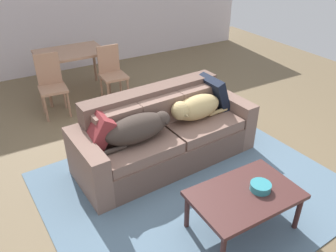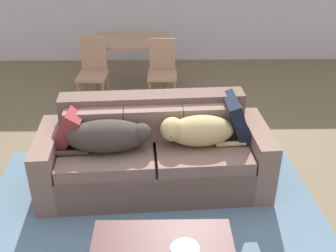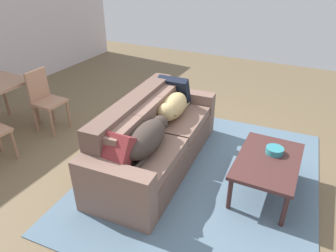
{
  "view_description": "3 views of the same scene",
  "coord_description": "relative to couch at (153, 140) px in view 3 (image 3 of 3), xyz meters",
  "views": [
    {
      "loc": [
        -1.78,
        -2.84,
        2.54
      ],
      "look_at": [
        -0.16,
        -0.05,
        0.63
      ],
      "focal_mm": 35.91,
      "sensor_mm": 36.0,
      "label": 1
    },
    {
      "loc": [
        0.02,
        -3.16,
        2.52
      ],
      "look_at": [
        0.07,
        0.15,
        0.69
      ],
      "focal_mm": 42.97,
      "sensor_mm": 36.0,
      "label": 2
    },
    {
      "loc": [
        -2.94,
        -1.44,
        2.39
      ],
      "look_at": [
        -0.08,
        -0.0,
        0.61
      ],
      "focal_mm": 33.13,
      "sensor_mm": 36.0,
      "label": 3
    }
  ],
  "objects": [
    {
      "name": "couch",
      "position": [
        0.0,
        0.0,
        0.0
      ],
      "size": [
        2.28,
        1.0,
        0.88
      ],
      "rotation": [
        0.0,
        0.0,
        0.06
      ],
      "color": "brown",
      "rests_on": "ground"
    },
    {
      "name": "dog_on_left_cushion",
      "position": [
        -0.41,
        -0.15,
        0.3
      ],
      "size": [
        0.92,
        0.36,
        0.31
      ],
      "rotation": [
        0.0,
        0.0,
        0.06
      ],
      "color": "#3D332C",
      "rests_on": "couch"
    },
    {
      "name": "throw_pillow_by_right_arm",
      "position": [
        0.81,
        0.11,
        0.34
      ],
      "size": [
        0.27,
        0.45,
        0.45
      ],
      "primitive_type": "cube",
      "rotation": [
        0.0,
        -0.34,
        0.04
      ],
      "color": "black",
      "rests_on": "couch"
    },
    {
      "name": "throw_pillow_by_left_arm",
      "position": [
        -0.82,
        0.0,
        0.31
      ],
      "size": [
        0.34,
        0.39,
        0.41
      ],
      "primitive_type": "cube",
      "rotation": [
        0.0,
        0.54,
        -0.03
      ],
      "color": "maroon",
      "rests_on": "couch"
    },
    {
      "name": "area_rug",
      "position": [
        0.0,
        -0.66,
        -0.34
      ],
      "size": [
        3.29,
        2.83,
        0.01
      ],
      "primitive_type": "cube",
      "rotation": [
        0.0,
        0.0,
        0.06
      ],
      "color": "slate",
      "rests_on": "ground"
    },
    {
      "name": "dining_chair_near_right",
      "position": [
        0.09,
        1.89,
        0.17
      ],
      "size": [
        0.41,
        0.41,
        0.93
      ],
      "rotation": [
        0.0,
        0.0,
        -0.02
      ],
      "color": "#AA7C60",
      "rests_on": "ground"
    },
    {
      "name": "dog_on_right_cushion",
      "position": [
        0.4,
        -0.07,
        0.3
      ],
      "size": [
        0.82,
        0.38,
        0.31
      ],
      "rotation": [
        0.0,
        0.0,
        0.06
      ],
      "color": "tan",
      "rests_on": "couch"
    },
    {
      "name": "ground_plane",
      "position": [
        0.06,
        -0.21,
        -0.35
      ],
      "size": [
        10.0,
        10.0,
        0.0
      ],
      "primitive_type": "plane",
      "color": "brown"
    },
    {
      "name": "coffee_table",
      "position": [
        0.08,
        -1.38,
        0.05
      ],
      "size": [
        1.0,
        0.65,
        0.44
      ],
      "color": "#4B2926",
      "rests_on": "ground"
    },
    {
      "name": "bowl_on_coffee_table",
      "position": [
        0.23,
        -1.42,
        0.13
      ],
      "size": [
        0.19,
        0.19,
        0.07
      ],
      "primitive_type": "cylinder",
      "color": "teal",
      "rests_on": "coffee_table"
    }
  ]
}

